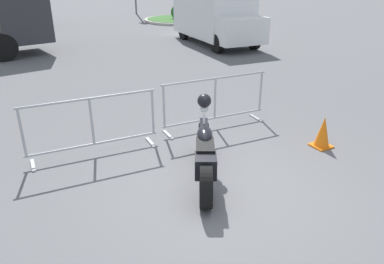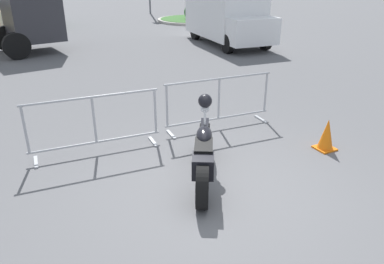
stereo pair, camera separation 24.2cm
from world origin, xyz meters
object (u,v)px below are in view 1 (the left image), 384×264
at_px(delivery_van, 215,14).
at_px(parked_car_green, 21,15).
at_px(crowd_barrier_near, 92,126).
at_px(pedestrian, 3,25).
at_px(traffic_cone, 323,132).
at_px(crowd_barrier_far, 215,102).
at_px(motorcycle, 205,153).

bearing_deg(delivery_van, parked_car_green, -138.00).
bearing_deg(delivery_van, crowd_barrier_near, -38.78).
relative_size(parked_car_green, pedestrian, 2.53).
bearing_deg(pedestrian, traffic_cone, 141.38).
bearing_deg(crowd_barrier_far, delivery_van, 57.32).
xyz_separation_m(crowd_barrier_far, parked_car_green, (-1.64, 16.93, 0.16)).
relative_size(motorcycle, crowd_barrier_far, 0.82).
bearing_deg(parked_car_green, crowd_barrier_near, -178.44).
xyz_separation_m(crowd_barrier_near, traffic_cone, (3.78, -1.79, -0.27)).
bearing_deg(traffic_cone, delivery_van, 68.32).
bearing_deg(motorcycle, delivery_van, -3.50).
height_order(crowd_barrier_far, traffic_cone, crowd_barrier_far).
bearing_deg(parked_car_green, traffic_cone, -166.66).
height_order(crowd_barrier_far, parked_car_green, parked_car_green).
height_order(crowd_barrier_near, traffic_cone, crowd_barrier_near).
distance_m(delivery_van, parked_car_green, 11.24).
bearing_deg(traffic_cone, motorcycle, 177.74).
bearing_deg(traffic_cone, crowd_barrier_near, 154.69).
bearing_deg(crowd_barrier_far, traffic_cone, -55.43).
bearing_deg(pedestrian, crowd_barrier_far, 138.30).
relative_size(crowd_barrier_near, delivery_van, 0.45).
height_order(parked_car_green, pedestrian, pedestrian).
relative_size(motorcycle, traffic_cone, 3.24).
bearing_deg(crowd_barrier_far, parked_car_green, 95.52).
distance_m(crowd_barrier_near, delivery_van, 11.06).
bearing_deg(parked_car_green, crowd_barrier_far, -169.85).
height_order(crowd_barrier_near, crowd_barrier_far, same).
relative_size(crowd_barrier_far, parked_car_green, 0.55).
relative_size(crowd_barrier_far, pedestrian, 1.39).
relative_size(crowd_barrier_near, pedestrian, 1.39).
xyz_separation_m(crowd_barrier_near, delivery_van, (7.65, 7.95, 0.69)).
xyz_separation_m(motorcycle, crowd_barrier_near, (-1.27, 1.69, 0.10)).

